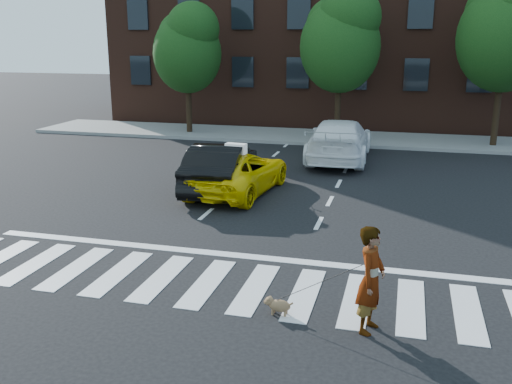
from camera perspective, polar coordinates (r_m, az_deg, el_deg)
ground at (r=11.75m, az=-4.90°, el=-9.07°), size 120.00×120.00×0.00m
crosswalk at (r=11.75m, az=-4.90°, el=-9.04°), size 13.00×2.40×0.01m
stop_line at (r=13.14m, az=-2.55°, el=-6.29°), size 12.00×0.30×0.01m
sidewalk_far at (r=28.20m, az=7.16°, el=5.44°), size 30.00×4.00×0.15m
building at (r=35.27m, az=9.25°, el=16.98°), size 26.00×10.00×12.00m
tree_left at (r=29.08m, az=-6.86°, el=14.39°), size 3.39×3.38×6.50m
tree_mid at (r=27.23m, az=8.50°, el=15.15°), size 3.69×3.69×7.10m
tree_right at (r=27.32m, az=23.80°, el=14.94°), size 4.00×4.00×7.70m
taxi at (r=18.19m, az=-1.81°, el=1.97°), size 2.63×4.88×1.30m
black_sedan at (r=18.43m, az=-3.51°, el=2.53°), size 2.10×4.86×1.55m
white_suv at (r=23.15m, az=8.34°, el=5.15°), size 2.44×5.77×1.66m
woman at (r=9.77m, az=11.43°, el=-8.59°), size 0.59×0.76×1.86m
dog at (r=10.42m, az=2.15°, el=-11.22°), size 0.56×0.25×0.32m
taxi_sign at (r=17.83m, az=-2.01°, el=4.37°), size 0.68×0.35×0.32m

